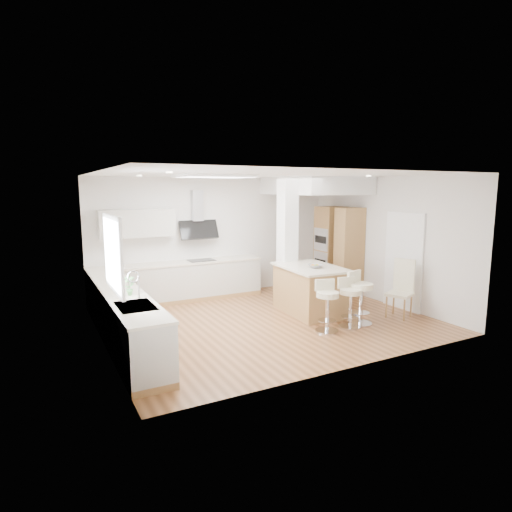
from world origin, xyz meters
TOP-DOWN VIEW (x-y plane):
  - ground at (0.00, 0.00)m, footprint 6.00×6.00m
  - ceiling at (0.00, 0.00)m, footprint 6.00×5.00m
  - wall_back at (0.00, 2.50)m, footprint 6.00×0.04m
  - wall_left at (-3.00, 0.00)m, footprint 0.04×5.00m
  - wall_right at (3.00, 0.00)m, footprint 0.04×5.00m
  - skylight at (-0.79, 0.60)m, footprint 4.10×2.10m
  - window_left at (-2.96, -0.90)m, footprint 0.06×1.28m
  - doorway_right at (2.97, -0.60)m, footprint 0.05×1.00m
  - counter_left at (-2.70, 0.23)m, footprint 0.63×4.50m
  - counter_back at (-0.91, 2.22)m, footprint 3.62×0.63m
  - pillar at (1.05, 0.95)m, footprint 0.35×0.35m
  - soffit at (2.10, 1.40)m, footprint 1.78×2.20m
  - oven_column at (2.68, 1.23)m, footprint 0.63×1.21m
  - peninsula at (1.07, 0.07)m, footprint 1.16×1.66m
  - bar_stool_a at (0.64, -1.06)m, footprint 0.52×0.52m
  - bar_stool_b at (1.16, -1.05)m, footprint 0.45×0.45m
  - bar_stool_c at (1.44, -1.00)m, footprint 0.56×0.56m
  - dining_chair at (2.52, -1.00)m, footprint 0.59×0.59m

SIDE VIEW (x-z plane):
  - ground at x=0.00m, z-range 0.00..0.00m
  - ceiling at x=0.00m, z-range -0.01..0.01m
  - counter_left at x=-2.70m, z-range -0.22..1.13m
  - peninsula at x=1.07m, z-range -0.03..1.01m
  - bar_stool_b at x=1.16m, z-range 0.06..0.98m
  - bar_stool_a at x=0.64m, z-range 0.06..0.99m
  - bar_stool_c at x=1.44m, z-range 0.06..1.07m
  - dining_chair at x=2.52m, z-range 0.04..1.20m
  - counter_back at x=-0.91m, z-range -0.55..1.95m
  - doorway_right at x=2.97m, z-range -0.05..2.05m
  - oven_column at x=2.68m, z-range 0.00..2.10m
  - wall_back at x=0.00m, z-range 0.00..2.80m
  - wall_left at x=-3.00m, z-range 0.00..2.80m
  - wall_right at x=3.00m, z-range 0.00..2.80m
  - pillar at x=1.05m, z-range 0.00..2.80m
  - window_left at x=-2.96m, z-range 1.16..2.23m
  - soffit at x=2.10m, z-range 2.40..2.80m
  - skylight at x=-0.79m, z-range 2.74..2.80m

